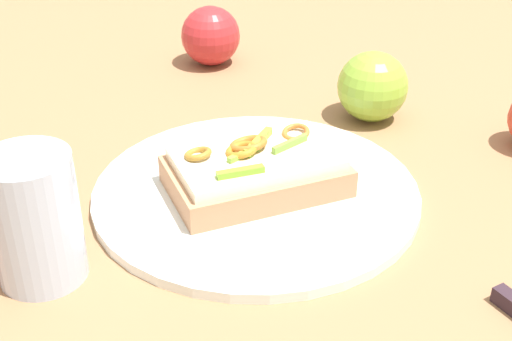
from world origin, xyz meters
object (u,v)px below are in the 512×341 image
Objects in this scene: plate at (256,192)px; apple_1 at (372,86)px; apple_2 at (211,36)px; drinking_glass at (35,219)px; sandwich at (256,171)px.

apple_1 is at bearing -120.62° from plate.
apple_2 is at bearing -72.45° from plate.
plate is 0.22m from apple_1.
apple_2 is 0.48m from drinking_glass.
plate is at bearing 107.55° from apple_2.
sandwich is 1.74× the size of drinking_glass.
apple_1 is at bearing 29.63° from sandwich.
apple_1 is 1.01× the size of apple_2.
plate is 0.36m from apple_2.
apple_2 is at bearing -33.89° from apple_1.
apple_1 is at bearing -129.39° from drinking_glass.
drinking_glass is at bearing 50.61° from apple_1.
plate is 2.84× the size of drinking_glass.
sandwich is at bearing -138.32° from drinking_glass.
apple_2 is (0.11, -0.34, 0.01)m from sandwich.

